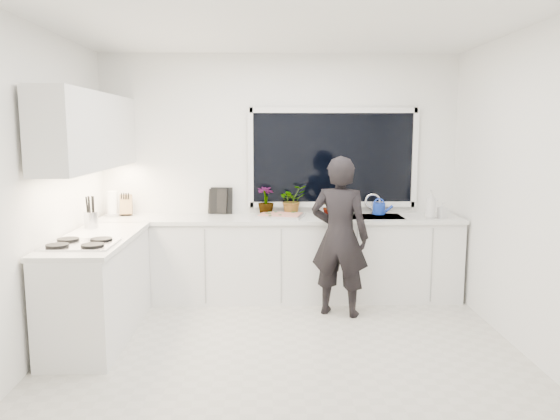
{
  "coord_description": "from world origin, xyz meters",
  "views": [
    {
      "loc": [
        -0.14,
        -4.44,
        1.86
      ],
      "look_at": [
        -0.03,
        0.4,
        1.15
      ],
      "focal_mm": 35.0,
      "sensor_mm": 36.0,
      "label": 1
    }
  ],
  "objects": [
    {
      "name": "floor",
      "position": [
        0.0,
        0.0,
        -0.01
      ],
      "size": [
        4.0,
        3.5,
        0.02
      ],
      "primitive_type": "cube",
      "color": "beige",
      "rests_on": "ground"
    },
    {
      "name": "wall_back",
      "position": [
        0.0,
        1.76,
        1.35
      ],
      "size": [
        4.0,
        0.02,
        2.7
      ],
      "primitive_type": "cube",
      "color": "white",
      "rests_on": "ground"
    },
    {
      "name": "wall_left",
      "position": [
        -2.01,
        0.0,
        1.35
      ],
      "size": [
        0.02,
        3.5,
        2.7
      ],
      "primitive_type": "cube",
      "color": "white",
      "rests_on": "ground"
    },
    {
      "name": "wall_right",
      "position": [
        2.01,
        0.0,
        1.35
      ],
      "size": [
        0.02,
        3.5,
        2.7
      ],
      "primitive_type": "cube",
      "color": "white",
      "rests_on": "ground"
    },
    {
      "name": "ceiling",
      "position": [
        0.0,
        0.0,
        2.71
      ],
      "size": [
        4.0,
        3.5,
        0.02
      ],
      "primitive_type": "cube",
      "color": "white",
      "rests_on": "wall_back"
    },
    {
      "name": "window",
      "position": [
        0.6,
        1.73,
        1.55
      ],
      "size": [
        1.8,
        0.02,
        1.0
      ],
      "primitive_type": "cube",
      "color": "black",
      "rests_on": "wall_back"
    },
    {
      "name": "base_cabinets_back",
      "position": [
        0.0,
        1.45,
        0.44
      ],
      "size": [
        3.92,
        0.58,
        0.88
      ],
      "primitive_type": "cube",
      "color": "white",
      "rests_on": "floor"
    },
    {
      "name": "base_cabinets_left",
      "position": [
        -1.67,
        0.35,
        0.44
      ],
      "size": [
        0.58,
        1.6,
        0.88
      ],
      "primitive_type": "cube",
      "color": "white",
      "rests_on": "floor"
    },
    {
      "name": "countertop_back",
      "position": [
        0.0,
        1.44,
        0.9
      ],
      "size": [
        3.94,
        0.62,
        0.04
      ],
      "primitive_type": "cube",
      "color": "silver",
      "rests_on": "base_cabinets_back"
    },
    {
      "name": "countertop_left",
      "position": [
        -1.67,
        0.35,
        0.9
      ],
      "size": [
        0.62,
        1.6,
        0.04
      ],
      "primitive_type": "cube",
      "color": "silver",
      "rests_on": "base_cabinets_left"
    },
    {
      "name": "upper_cabinets",
      "position": [
        -1.79,
        0.7,
        1.85
      ],
      "size": [
        0.34,
        2.1,
        0.7
      ],
      "primitive_type": "cube",
      "color": "white",
      "rests_on": "wall_left"
    },
    {
      "name": "sink",
      "position": [
        1.05,
        1.45,
        0.87
      ],
      "size": [
        0.58,
        0.42,
        0.14
      ],
      "primitive_type": "cube",
      "color": "silver",
      "rests_on": "countertop_back"
    },
    {
      "name": "faucet",
      "position": [
        1.05,
        1.65,
        1.03
      ],
      "size": [
        0.03,
        0.03,
        0.22
      ],
      "primitive_type": "cylinder",
      "color": "silver",
      "rests_on": "countertop_back"
    },
    {
      "name": "stovetop",
      "position": [
        -1.69,
        -0.0,
        0.94
      ],
      "size": [
        0.56,
        0.48,
        0.03
      ],
      "primitive_type": "cube",
      "color": "black",
      "rests_on": "countertop_left"
    },
    {
      "name": "person",
      "position": [
        0.58,
        0.9,
        0.81
      ],
      "size": [
        0.69,
        0.57,
        1.61
      ],
      "primitive_type": "imported",
      "rotation": [
        0.0,
        0.0,
        2.79
      ],
      "color": "black",
      "rests_on": "floor"
    },
    {
      "name": "pizza_tray",
      "position": [
        0.0,
        1.42,
        0.94
      ],
      "size": [
        0.55,
        0.46,
        0.03
      ],
      "primitive_type": "cube",
      "rotation": [
        0.0,
        0.0,
        -0.26
      ],
      "color": "#BCBDC1",
      "rests_on": "countertop_back"
    },
    {
      "name": "pizza",
      "position": [
        0.0,
        1.42,
        0.95
      ],
      "size": [
        0.5,
        0.41,
        0.01
      ],
      "primitive_type": "cube",
      "rotation": [
        0.0,
        0.0,
        -0.26
      ],
      "color": "#AF3717",
      "rests_on": "pizza_tray"
    },
    {
      "name": "watering_can",
      "position": [
        1.12,
        1.61,
        0.98
      ],
      "size": [
        0.18,
        0.18,
        0.13
      ],
      "primitive_type": "cylinder",
      "rotation": [
        0.0,
        0.0,
        0.34
      ],
      "color": "#1234B1",
      "rests_on": "countertop_back"
    },
    {
      "name": "paper_towel_roll",
      "position": [
        -1.85,
        1.55,
        1.05
      ],
      "size": [
        0.14,
        0.14,
        0.26
      ],
      "primitive_type": "cylinder",
      "rotation": [
        0.0,
        0.0,
        0.36
      ],
      "color": "white",
      "rests_on": "countertop_back"
    },
    {
      "name": "knife_block",
      "position": [
        -1.71,
        1.59,
        1.03
      ],
      "size": [
        0.14,
        0.12,
        0.22
      ],
      "primitive_type": "cube",
      "rotation": [
        0.0,
        0.0,
        0.16
      ],
      "color": "olive",
      "rests_on": "countertop_back"
    },
    {
      "name": "utensil_crock",
      "position": [
        -1.85,
        0.8,
        1.0
      ],
      "size": [
        0.17,
        0.17,
        0.16
      ],
      "primitive_type": "cylinder",
      "rotation": [
        0.0,
        0.0,
        0.43
      ],
      "color": "silver",
      "rests_on": "countertop_left"
    },
    {
      "name": "picture_frame_large",
      "position": [
        -0.7,
        1.69,
        1.06
      ],
      "size": [
        0.22,
        0.08,
        0.28
      ],
      "primitive_type": "cube",
      "rotation": [
        0.0,
        0.0,
        -0.29
      ],
      "color": "black",
      "rests_on": "countertop_back"
    },
    {
      "name": "picture_frame_small",
      "position": [
        -0.66,
        1.69,
        1.07
      ],
      "size": [
        0.25,
        0.04,
        0.3
      ],
      "primitive_type": "cube",
      "rotation": [
        0.0,
        0.0,
        -0.08
      ],
      "color": "black",
      "rests_on": "countertop_back"
    },
    {
      "name": "herb_plants",
      "position": [
        0.17,
        1.61,
        1.08
      ],
      "size": [
        1.09,
        0.37,
        0.33
      ],
      "color": "#26662D",
      "rests_on": "countertop_back"
    },
    {
      "name": "soap_bottles",
      "position": [
        1.63,
        1.3,
        1.06
      ],
      "size": [
        0.25,
        0.14,
        0.31
      ],
      "color": "#D8BF66",
      "rests_on": "countertop_back"
    }
  ]
}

